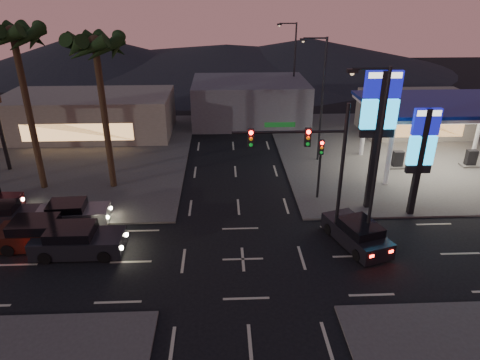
{
  "coord_description": "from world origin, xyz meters",
  "views": [
    {
      "loc": [
        -0.99,
        -19.21,
        13.43
      ],
      "look_at": [
        0.01,
        3.75,
        3.0
      ],
      "focal_mm": 32.0,
      "sensor_mm": 36.0,
      "label": 1
    }
  ],
  "objects_px": {
    "traffic_signal_mast": "(311,154)",
    "car_lane_a_front": "(77,241)",
    "suv_station": "(357,233)",
    "car_lane_a_mid": "(41,234)",
    "pylon_sign_short": "(422,146)",
    "car_lane_b_front": "(72,213)",
    "pylon_sign_tall": "(379,114)",
    "gas_station": "(445,107)",
    "car_lane_b_mid": "(4,215)"
  },
  "relations": [
    {
      "from": "suv_station",
      "to": "car_lane_a_mid",
      "type": "bearing_deg",
      "value": 177.89
    },
    {
      "from": "traffic_signal_mast",
      "to": "car_lane_a_mid",
      "type": "height_order",
      "value": "traffic_signal_mast"
    },
    {
      "from": "pylon_sign_short",
      "to": "car_lane_b_mid",
      "type": "xyz_separation_m",
      "value": [
        -25.5,
        -0.03,
        -4.03
      ]
    },
    {
      "from": "pylon_sign_tall",
      "to": "car_lane_a_mid",
      "type": "relative_size",
      "value": 1.78
    },
    {
      "from": "car_lane_a_front",
      "to": "gas_station",
      "type": "bearing_deg",
      "value": 23.7
    },
    {
      "from": "pylon_sign_tall",
      "to": "car_lane_a_mid",
      "type": "xyz_separation_m",
      "value": [
        -19.8,
        -3.63,
        -5.64
      ]
    },
    {
      "from": "traffic_signal_mast",
      "to": "car_lane_a_mid",
      "type": "relative_size",
      "value": 1.58
    },
    {
      "from": "car_lane_a_front",
      "to": "suv_station",
      "type": "bearing_deg",
      "value": 0.7
    },
    {
      "from": "gas_station",
      "to": "pylon_sign_short",
      "type": "xyz_separation_m",
      "value": [
        -5.0,
        -7.5,
        -0.42
      ]
    },
    {
      "from": "car_lane_a_mid",
      "to": "car_lane_b_front",
      "type": "distance_m",
      "value": 2.64
    },
    {
      "from": "pylon_sign_short",
      "to": "car_lane_b_mid",
      "type": "height_order",
      "value": "pylon_sign_short"
    },
    {
      "from": "suv_station",
      "to": "car_lane_a_front",
      "type": "bearing_deg",
      "value": -179.3
    },
    {
      "from": "pylon_sign_short",
      "to": "car_lane_b_mid",
      "type": "relative_size",
      "value": 1.68
    },
    {
      "from": "pylon_sign_tall",
      "to": "car_lane_b_mid",
      "type": "height_order",
      "value": "pylon_sign_tall"
    },
    {
      "from": "pylon_sign_short",
      "to": "traffic_signal_mast",
      "type": "relative_size",
      "value": 0.88
    },
    {
      "from": "car_lane_a_mid",
      "to": "car_lane_b_mid",
      "type": "height_order",
      "value": "car_lane_a_mid"
    },
    {
      "from": "traffic_signal_mast",
      "to": "car_lane_b_mid",
      "type": "bearing_deg",
      "value": 172.26
    },
    {
      "from": "gas_station",
      "to": "car_lane_b_mid",
      "type": "distance_m",
      "value": 31.73
    },
    {
      "from": "gas_station",
      "to": "pylon_sign_tall",
      "type": "distance_m",
      "value": 10.01
    },
    {
      "from": "pylon_sign_tall",
      "to": "car_lane_a_mid",
      "type": "bearing_deg",
      "value": -169.61
    },
    {
      "from": "pylon_sign_tall",
      "to": "traffic_signal_mast",
      "type": "relative_size",
      "value": 1.12
    },
    {
      "from": "pylon_sign_tall",
      "to": "car_lane_a_front",
      "type": "relative_size",
      "value": 1.79
    },
    {
      "from": "gas_station",
      "to": "suv_station",
      "type": "relative_size",
      "value": 2.51
    },
    {
      "from": "gas_station",
      "to": "pylon_sign_tall",
      "type": "height_order",
      "value": "pylon_sign_tall"
    },
    {
      "from": "gas_station",
      "to": "car_lane_b_mid",
      "type": "height_order",
      "value": "gas_station"
    },
    {
      "from": "pylon_sign_short",
      "to": "car_lane_b_front",
      "type": "bearing_deg",
      "value": -179.55
    },
    {
      "from": "pylon_sign_tall",
      "to": "car_lane_a_front",
      "type": "distance_m",
      "value": 18.93
    },
    {
      "from": "traffic_signal_mast",
      "to": "car_lane_a_front",
      "type": "xyz_separation_m",
      "value": [
        -12.77,
        -0.96,
        -4.47
      ]
    },
    {
      "from": "traffic_signal_mast",
      "to": "car_lane_a_mid",
      "type": "bearing_deg",
      "value": -179.55
    },
    {
      "from": "car_lane_a_front",
      "to": "pylon_sign_tall",
      "type": "bearing_deg",
      "value": 14.34
    },
    {
      "from": "car_lane_b_mid",
      "to": "suv_station",
      "type": "relative_size",
      "value": 0.86
    },
    {
      "from": "gas_station",
      "to": "suv_station",
      "type": "xyz_separation_m",
      "value": [
        -9.48,
        -10.79,
        -4.38
      ]
    },
    {
      "from": "car_lane_b_front",
      "to": "car_lane_b_mid",
      "type": "distance_m",
      "value": 4.16
    },
    {
      "from": "traffic_signal_mast",
      "to": "suv_station",
      "type": "bearing_deg",
      "value": -15.62
    },
    {
      "from": "traffic_signal_mast",
      "to": "car_lane_a_mid",
      "type": "distance_m",
      "value": 15.7
    },
    {
      "from": "car_lane_a_front",
      "to": "suv_station",
      "type": "relative_size",
      "value": 1.04
    },
    {
      "from": "car_lane_b_mid",
      "to": "traffic_signal_mast",
      "type": "bearing_deg",
      "value": -7.74
    },
    {
      "from": "car_lane_a_front",
      "to": "car_lane_a_mid",
      "type": "bearing_deg",
      "value": 159.68
    },
    {
      "from": "gas_station",
      "to": "car_lane_b_front",
      "type": "relative_size",
      "value": 2.69
    },
    {
      "from": "car_lane_b_mid",
      "to": "suv_station",
      "type": "height_order",
      "value": "suv_station"
    },
    {
      "from": "pylon_sign_short",
      "to": "car_lane_a_mid",
      "type": "height_order",
      "value": "pylon_sign_short"
    },
    {
      "from": "car_lane_b_mid",
      "to": "car_lane_a_front",
      "type": "bearing_deg",
      "value": -32.12
    },
    {
      "from": "gas_station",
      "to": "suv_station",
      "type": "distance_m",
      "value": 15.01
    },
    {
      "from": "pylon_sign_short",
      "to": "traffic_signal_mast",
      "type": "bearing_deg",
      "value": -160.87
    },
    {
      "from": "car_lane_a_mid",
      "to": "car_lane_b_mid",
      "type": "xyz_separation_m",
      "value": [
        -3.2,
        2.6,
        -0.14
      ]
    },
    {
      "from": "suv_station",
      "to": "car_lane_b_mid",
      "type": "bearing_deg",
      "value": 171.2
    },
    {
      "from": "pylon_sign_short",
      "to": "car_lane_b_mid",
      "type": "bearing_deg",
      "value": -179.93
    },
    {
      "from": "car_lane_a_front",
      "to": "car_lane_b_front",
      "type": "distance_m",
      "value": 3.57
    },
    {
      "from": "pylon_sign_tall",
      "to": "pylon_sign_short",
      "type": "xyz_separation_m",
      "value": [
        2.5,
        -1.0,
        -1.74
      ]
    },
    {
      "from": "pylon_sign_tall",
      "to": "car_lane_a_front",
      "type": "bearing_deg",
      "value": -165.66
    }
  ]
}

